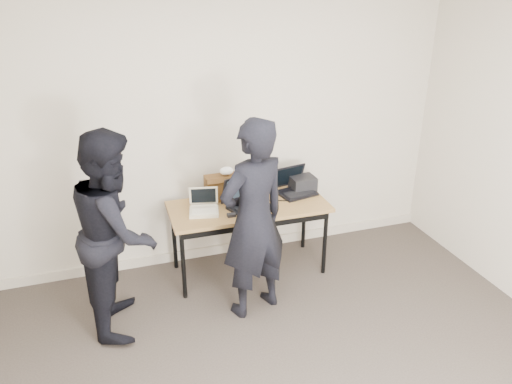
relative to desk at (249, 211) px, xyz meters
name	(u,v)px	position (x,y,z in m)	size (l,w,h in m)	color
room	(327,239)	(-0.10, -1.82, 0.69)	(4.60, 4.60, 2.80)	#3C342E
desk	(249,211)	(0.00, 0.00, 0.00)	(1.51, 0.67, 0.72)	olive
laptop_beige	(204,208)	(-0.43, 0.00, 0.10)	(0.31, 0.31, 0.21)	beige
laptop_center	(247,200)	(-0.03, -0.01, 0.12)	(0.47, 0.46, 0.29)	black
laptop_right	(294,187)	(0.52, 0.15, 0.12)	(0.41, 0.40, 0.26)	black
leather_satchel	(224,187)	(-0.18, 0.23, 0.19)	(0.36, 0.18, 0.25)	#573616
tissue	(226,171)	(-0.15, 0.23, 0.34)	(0.13, 0.10, 0.08)	white
equipment_box	(303,183)	(0.63, 0.19, 0.13)	(0.24, 0.20, 0.14)	black
power_brick	(231,215)	(-0.22, -0.17, 0.07)	(0.07, 0.05, 0.03)	black
cables	(273,200)	(0.26, 0.05, 0.06)	(0.69, 0.44, 0.01)	black
person_typist	(254,220)	(-0.14, -0.59, 0.21)	(0.64, 0.42, 1.75)	black
person_observer	(116,231)	(-1.23, -0.38, 0.19)	(0.82, 0.64, 1.70)	black
baseboard	(229,247)	(-0.10, 0.42, -0.61)	(4.50, 0.03, 0.10)	#BEB29D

